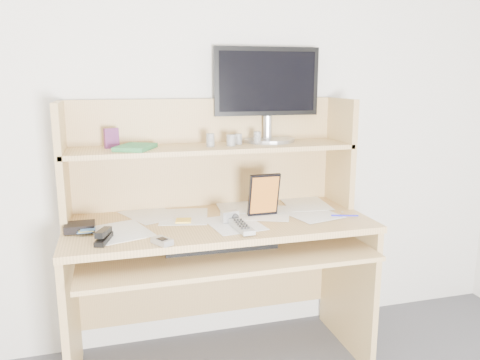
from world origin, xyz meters
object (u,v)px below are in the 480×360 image
object	(u,v)px
tv_remote	(241,227)
keyboard	(219,243)
desk	(216,226)
game_case	(264,195)
monitor	(267,92)

from	to	relation	value
tv_remote	keyboard	bearing A→B (deg)	124.40
desk	game_case	size ratio (longest dim) A/B	6.74
game_case	monitor	xyz separation A→B (m)	(0.10, 0.26, 0.47)
tv_remote	game_case	xyz separation A→B (m)	(0.16, 0.17, 0.09)
monitor	game_case	bearing A→B (deg)	-109.10
desk	keyboard	world-z (taller)	desk
keyboard	monitor	distance (m)	0.82
keyboard	game_case	xyz separation A→B (m)	(0.23, 0.07, 0.19)
desk	game_case	distance (m)	0.29
desk	keyboard	xyz separation A→B (m)	(-0.02, -0.16, -0.03)
desk	game_case	bearing A→B (deg)	-21.92
keyboard	game_case	distance (m)	0.31
tv_remote	monitor	distance (m)	0.76
desk	game_case	world-z (taller)	desk
desk	monitor	xyz separation A→B (m)	(0.31, 0.18, 0.64)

